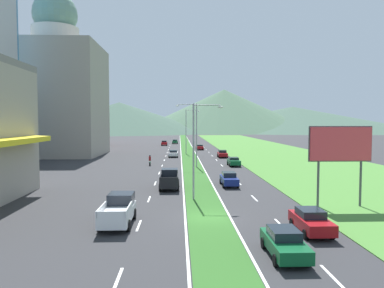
% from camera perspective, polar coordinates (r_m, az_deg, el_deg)
% --- Properties ---
extents(ground_plane, '(600.00, 600.00, 0.00)m').
position_cam_1_polar(ground_plane, '(28.81, 2.47, -11.42)').
color(ground_plane, '#2D2D30').
extents(grass_median, '(3.20, 240.00, 0.06)m').
position_cam_1_polar(grass_median, '(88.09, -0.60, -1.37)').
color(grass_median, '#2D6023').
rests_on(grass_median, ground_plane).
extents(grass_verge_right, '(24.00, 240.00, 0.06)m').
position_cam_1_polar(grass_verge_right, '(90.97, 12.49, -1.30)').
color(grass_verge_right, '#477F33').
rests_on(grass_verge_right, ground_plane).
extents(lane_dash_left_1, '(0.16, 2.80, 0.01)m').
position_cam_1_polar(lane_dash_left_1, '(18.52, -11.56, -20.11)').
color(lane_dash_left_1, silver).
rests_on(lane_dash_left_1, ground_plane).
extents(lane_dash_left_2, '(0.16, 2.80, 0.01)m').
position_cam_1_polar(lane_dash_left_2, '(26.92, -8.33, -12.51)').
color(lane_dash_left_2, silver).
rests_on(lane_dash_left_2, ground_plane).
extents(lane_dash_left_3, '(0.16, 2.80, 0.01)m').
position_cam_1_polar(lane_dash_left_3, '(35.60, -6.73, -8.55)').
color(lane_dash_left_3, silver).
rests_on(lane_dash_left_3, ground_plane).
extents(lane_dash_left_4, '(0.16, 2.80, 0.01)m').
position_cam_1_polar(lane_dash_left_4, '(44.41, -5.78, -6.15)').
color(lane_dash_left_4, silver).
rests_on(lane_dash_left_4, ground_plane).
extents(lane_dash_left_5, '(0.16, 2.80, 0.01)m').
position_cam_1_polar(lane_dash_left_5, '(53.27, -5.15, -4.55)').
color(lane_dash_left_5, silver).
rests_on(lane_dash_left_5, ground_plane).
extents(lane_dash_left_6, '(0.16, 2.80, 0.01)m').
position_cam_1_polar(lane_dash_left_6, '(62.17, -4.70, -3.40)').
color(lane_dash_left_6, silver).
rests_on(lane_dash_left_6, ground_plane).
extents(lane_dash_left_7, '(0.16, 2.80, 0.01)m').
position_cam_1_polar(lane_dash_left_7, '(71.09, -4.37, -2.54)').
color(lane_dash_left_7, silver).
rests_on(lane_dash_left_7, ground_plane).
extents(lane_dash_left_8, '(0.16, 2.80, 0.01)m').
position_cam_1_polar(lane_dash_left_8, '(80.03, -4.11, -1.88)').
color(lane_dash_left_8, silver).
rests_on(lane_dash_left_8, ground_plane).
extents(lane_dash_left_9, '(0.16, 2.80, 0.01)m').
position_cam_1_polar(lane_dash_left_9, '(88.98, -3.90, -1.34)').
color(lane_dash_left_9, silver).
rests_on(lane_dash_left_9, ground_plane).
extents(lane_dash_left_10, '(0.16, 2.80, 0.01)m').
position_cam_1_polar(lane_dash_left_10, '(97.93, -3.73, -0.91)').
color(lane_dash_left_10, silver).
rests_on(lane_dash_left_10, ground_plane).
extents(lane_dash_left_11, '(0.16, 2.80, 0.01)m').
position_cam_1_polar(lane_dash_left_11, '(106.89, -3.59, -0.54)').
color(lane_dash_left_11, silver).
rests_on(lane_dash_left_11, ground_plane).
extents(lane_dash_left_12, '(0.16, 2.80, 0.01)m').
position_cam_1_polar(lane_dash_left_12, '(115.85, -3.47, -0.24)').
color(lane_dash_left_12, silver).
rests_on(lane_dash_left_12, ground_plane).
extents(lane_dash_right_1, '(0.16, 2.80, 0.01)m').
position_cam_1_polar(lane_dash_right_1, '(19.70, 21.08, -18.79)').
color(lane_dash_right_1, silver).
rests_on(lane_dash_right_1, ground_plane).
extents(lane_dash_right_2, '(0.16, 2.80, 0.01)m').
position_cam_1_polar(lane_dash_right_2, '(27.74, 13.62, -12.09)').
color(lane_dash_right_2, silver).
rests_on(lane_dash_right_2, ground_plane).
extents(lane_dash_right_3, '(0.16, 2.80, 0.01)m').
position_cam_1_polar(lane_dash_right_3, '(36.23, 9.74, -8.37)').
color(lane_dash_right_3, silver).
rests_on(lane_dash_right_3, ground_plane).
extents(lane_dash_right_4, '(0.16, 2.80, 0.01)m').
position_cam_1_polar(lane_dash_right_4, '(44.91, 7.39, -6.06)').
color(lane_dash_right_4, silver).
rests_on(lane_dash_right_4, ground_plane).
extents(lane_dash_right_5, '(0.16, 2.80, 0.01)m').
position_cam_1_polar(lane_dash_right_5, '(53.70, 5.82, -4.49)').
color(lane_dash_right_5, silver).
rests_on(lane_dash_right_5, ground_plane).
extents(lane_dash_right_6, '(0.16, 2.80, 0.01)m').
position_cam_1_polar(lane_dash_right_6, '(62.54, 4.69, -3.36)').
color(lane_dash_right_6, silver).
rests_on(lane_dash_right_6, ground_plane).
extents(lane_dash_right_7, '(0.16, 2.80, 0.01)m').
position_cam_1_polar(lane_dash_right_7, '(71.41, 3.84, -2.51)').
color(lane_dash_right_7, silver).
rests_on(lane_dash_right_7, ground_plane).
extents(lane_dash_right_8, '(0.16, 2.80, 0.01)m').
position_cam_1_polar(lane_dash_right_8, '(80.31, 3.19, -1.85)').
color(lane_dash_right_8, silver).
rests_on(lane_dash_right_8, ground_plane).
extents(lane_dash_right_9, '(0.16, 2.80, 0.01)m').
position_cam_1_polar(lane_dash_right_9, '(89.23, 2.66, -1.32)').
color(lane_dash_right_9, silver).
rests_on(lane_dash_right_9, ground_plane).
extents(lane_dash_right_10, '(0.16, 2.80, 0.01)m').
position_cam_1_polar(lane_dash_right_10, '(98.16, 2.23, -0.89)').
color(lane_dash_right_10, silver).
rests_on(lane_dash_right_10, ground_plane).
extents(lane_dash_right_11, '(0.16, 2.80, 0.01)m').
position_cam_1_polar(lane_dash_right_11, '(107.10, 1.87, -0.53)').
color(lane_dash_right_11, silver).
rests_on(lane_dash_right_11, ground_plane).
extents(lane_dash_right_12, '(0.16, 2.80, 0.01)m').
position_cam_1_polar(lane_dash_right_12, '(116.04, 1.57, -0.23)').
color(lane_dash_right_12, silver).
rests_on(lane_dash_right_12, ground_plane).
extents(edge_line_median_left, '(0.16, 240.00, 0.01)m').
position_cam_1_polar(edge_line_median_left, '(88.07, -1.74, -1.39)').
color(edge_line_median_left, silver).
rests_on(edge_line_median_left, ground_plane).
extents(edge_line_median_right, '(0.16, 240.00, 0.01)m').
position_cam_1_polar(edge_line_median_right, '(88.16, 0.54, -1.38)').
color(edge_line_median_right, silver).
rests_on(edge_line_median_right, ground_plane).
extents(domed_building, '(19.52, 19.52, 35.89)m').
position_cam_1_polar(domed_building, '(87.25, -20.42, 7.75)').
color(domed_building, '#9E9384').
rests_on(domed_building, ground_plane).
extents(midrise_colored, '(16.09, 16.09, 25.31)m').
position_cam_1_polar(midrise_colored, '(120.98, -17.66, 5.76)').
color(midrise_colored, '#D83847').
rests_on(midrise_colored, ground_plane).
extents(hill_far_left, '(135.12, 135.12, 21.53)m').
position_cam_1_polar(hill_far_left, '(263.78, -11.30, 4.09)').
color(hill_far_left, '#3D5647').
rests_on(hill_far_left, ground_plane).
extents(hill_far_center, '(144.19, 144.19, 33.33)m').
position_cam_1_polar(hill_far_center, '(291.14, 5.04, 5.23)').
color(hill_far_center, '#47664C').
rests_on(hill_far_center, ground_plane).
extents(hill_far_right, '(206.03, 206.03, 20.54)m').
position_cam_1_polar(hill_far_right, '(321.39, 15.40, 3.81)').
color(hill_far_right, '#3D5647').
rests_on(hill_far_right, ground_plane).
extents(street_lamp_near, '(2.89, 0.43, 9.14)m').
position_cam_1_polar(street_lamp_near, '(34.37, 0.77, -0.11)').
color(street_lamp_near, '#99999E').
rests_on(street_lamp_near, ground_plane).
extents(street_lamp_mid, '(3.47, 0.46, 10.43)m').
position_cam_1_polar(street_lamp_mid, '(59.30, 0.37, 2.07)').
color(street_lamp_mid, '#99999E').
rests_on(street_lamp_mid, ground_plane).
extents(street_lamp_far, '(3.27, 0.28, 10.30)m').
position_cam_1_polar(street_lamp_far, '(84.15, -0.71, 2.41)').
color(street_lamp_far, '#99999E').
rests_on(street_lamp_far, ground_plane).
extents(billboard_roadside, '(5.55, 0.28, 7.06)m').
position_cam_1_polar(billboard_roadside, '(33.91, 22.22, -0.44)').
color(billboard_roadside, '#4C4C51').
rests_on(billboard_roadside, ground_plane).
extents(car_0, '(2.04, 4.66, 1.47)m').
position_cam_1_polar(car_0, '(77.74, -2.95, -1.47)').
color(car_0, silver).
rests_on(car_0, ground_plane).
extents(car_1, '(1.92, 4.43, 1.45)m').
position_cam_1_polar(car_1, '(62.03, 6.55, -2.73)').
color(car_1, '#0C5128').
rests_on(car_1, ground_plane).
extents(car_2, '(1.95, 4.04, 1.55)m').
position_cam_1_polar(car_2, '(76.58, 4.78, -1.54)').
color(car_2, maroon).
rests_on(car_2, ground_plane).
extents(car_3, '(2.04, 4.28, 1.35)m').
position_cam_1_polar(car_3, '(97.96, 1.20, -0.49)').
color(car_3, maroon).
rests_on(car_3, ground_plane).
extents(car_4, '(1.86, 4.51, 1.59)m').
position_cam_1_polar(car_4, '(42.69, 5.81, -5.46)').
color(car_4, navy).
rests_on(car_4, ground_plane).
extents(car_5, '(1.93, 4.17, 1.44)m').
position_cam_1_polar(car_5, '(125.55, -2.68, 0.39)').
color(car_5, '#0C5128').
rests_on(car_5, ground_plane).
extents(car_6, '(1.94, 4.36, 1.57)m').
position_cam_1_polar(car_6, '(26.08, 18.13, -11.37)').
color(car_6, maroon).
rests_on(car_6, ground_plane).
extents(car_7, '(1.90, 4.14, 1.58)m').
position_cam_1_polar(car_7, '(116.34, -4.36, 0.17)').
color(car_7, maroon).
rests_on(car_7, ground_plane).
extents(car_9, '(1.91, 4.38, 1.52)m').
position_cam_1_polar(car_9, '(21.32, 14.27, -14.73)').
color(car_9, '#0C5128').
rests_on(car_9, ground_plane).
extents(pickup_truck_0, '(2.18, 5.40, 2.00)m').
position_cam_1_polar(pickup_truck_0, '(27.42, -11.42, -10.13)').
color(pickup_truck_0, silver).
rests_on(pickup_truck_0, ground_plane).
extents(pickup_truck_1, '(2.18, 5.40, 2.00)m').
position_cam_1_polar(pickup_truck_1, '(41.21, -3.55, -5.51)').
color(pickup_truck_1, black).
rests_on(pickup_truck_1, ground_plane).
extents(motorcycle_rider, '(0.36, 2.00, 1.80)m').
position_cam_1_polar(motorcycle_rider, '(62.69, -6.61, -2.68)').
color(motorcycle_rider, black).
rests_on(motorcycle_rider, ground_plane).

